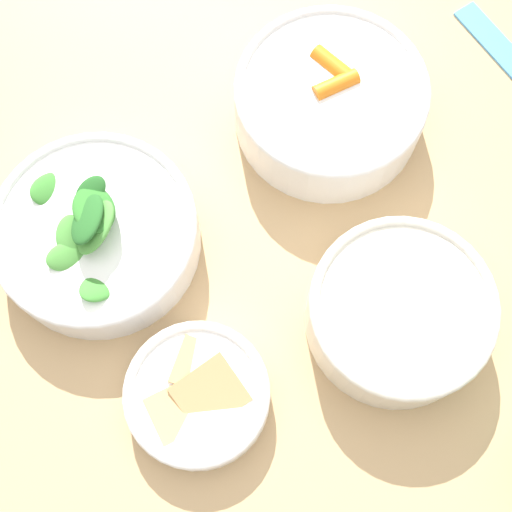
% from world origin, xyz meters
% --- Properties ---
extents(ground_plane, '(10.00, 10.00, 0.00)m').
position_xyz_m(ground_plane, '(0.00, 0.00, 0.00)').
color(ground_plane, '#2D2D33').
extents(dining_table, '(1.02, 0.78, 0.78)m').
position_xyz_m(dining_table, '(0.00, 0.00, 0.64)').
color(dining_table, tan).
rests_on(dining_table, ground_plane).
extents(bowl_carrots, '(0.20, 0.20, 0.07)m').
position_xyz_m(bowl_carrots, '(-0.09, 0.12, 0.81)').
color(bowl_carrots, white).
rests_on(bowl_carrots, dining_table).
extents(bowl_greens, '(0.20, 0.20, 0.09)m').
position_xyz_m(bowl_greens, '(-0.13, -0.14, 0.81)').
color(bowl_greens, white).
rests_on(bowl_greens, dining_table).
extents(bowl_beans_hotdog, '(0.17, 0.17, 0.07)m').
position_xyz_m(bowl_beans_hotdog, '(0.12, 0.02, 0.81)').
color(bowl_beans_hotdog, silver).
rests_on(bowl_beans_hotdog, dining_table).
extents(bowl_cookies, '(0.13, 0.13, 0.04)m').
position_xyz_m(bowl_cookies, '(0.05, -0.17, 0.80)').
color(bowl_cookies, white).
rests_on(bowl_cookies, dining_table).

